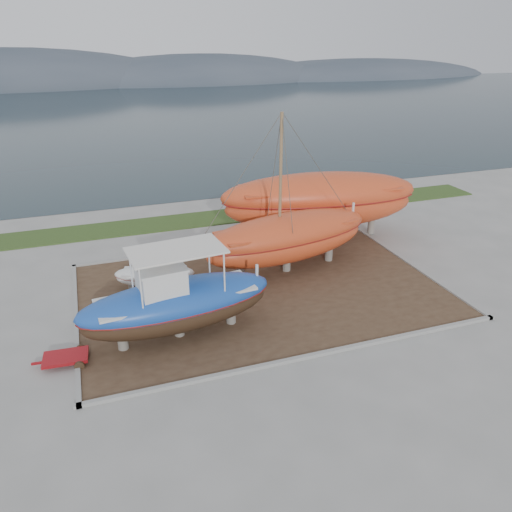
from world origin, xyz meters
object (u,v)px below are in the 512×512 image
object	(u,v)px
white_dinghy	(155,278)
orange_bare_hull	(319,207)
red_trailer	(66,360)
orange_sailboat	(288,196)
blue_caique	(177,294)

from	to	relation	value
white_dinghy	orange_bare_hull	distance (m)	11.72
orange_bare_hull	red_trailer	world-z (taller)	orange_bare_hull
orange_sailboat	red_trailer	world-z (taller)	orange_sailboat
orange_sailboat	blue_caique	bearing A→B (deg)	-156.47
red_trailer	blue_caique	bearing A→B (deg)	9.85
orange_sailboat	orange_bare_hull	size ratio (longest dim) A/B	0.79
orange_bare_hull	blue_caique	bearing A→B (deg)	-133.71
orange_bare_hull	red_trailer	size ratio (longest dim) A/B	4.82
white_dinghy	red_trailer	size ratio (longest dim) A/B	1.56
blue_caique	white_dinghy	world-z (taller)	blue_caique
blue_caique	orange_bare_hull	xyz separation A→B (m)	(10.71, 8.37, 0.02)
white_dinghy	red_trailer	xyz separation A→B (m)	(-4.39, -5.16, -0.48)
orange_bare_hull	orange_sailboat	bearing A→B (deg)	-126.02
white_dinghy	red_trailer	distance (m)	6.79
orange_bare_hull	red_trailer	distance (m)	17.88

